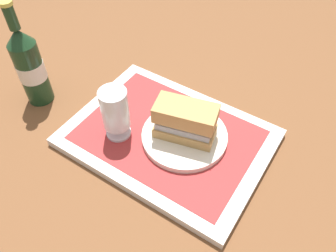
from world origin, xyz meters
TOP-DOWN VIEW (x-y plane):
  - ground_plane at (0.00, 0.00)m, footprint 3.00×3.00m
  - tray at (0.00, 0.00)m, footprint 0.44×0.32m
  - placemat at (0.00, 0.00)m, footprint 0.38×0.27m
  - plate at (-0.04, -0.01)m, footprint 0.19×0.19m
  - sandwich at (-0.03, -0.01)m, footprint 0.14×0.09m
  - beer_glass at (0.10, 0.06)m, footprint 0.06×0.06m
  - beer_bottle at (0.35, 0.06)m, footprint 0.07×0.07m

SIDE VIEW (x-z plane):
  - ground_plane at x=0.00m, z-range 0.00..0.00m
  - tray at x=0.00m, z-range 0.00..0.02m
  - placemat at x=0.00m, z-range 0.02..0.02m
  - plate at x=-0.04m, z-range 0.02..0.04m
  - sandwich at x=-0.03m, z-range 0.04..0.12m
  - beer_glass at x=0.10m, z-range 0.03..0.15m
  - beer_bottle at x=0.35m, z-range -0.03..0.24m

